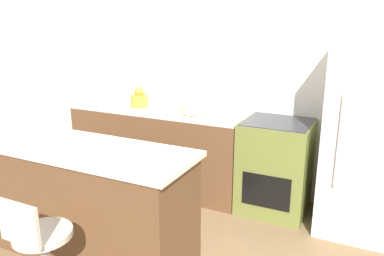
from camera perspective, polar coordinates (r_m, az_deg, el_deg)
name	(u,v)px	position (r m, az deg, el deg)	size (l,w,h in m)	color
ground_plane	(169,201)	(4.05, -3.58, -11.03)	(14.00, 14.00, 0.00)	#8E704C
wall_back	(196,71)	(4.25, 0.64, 8.65)	(8.00, 0.06, 2.60)	white
back_counter	(159,147)	(4.28, -4.98, -2.98)	(1.99, 0.62, 0.92)	brown
kitchen_island	(87,200)	(3.15, -15.64, -10.56)	(1.79, 0.66, 0.91)	brown
oven_range	(275,166)	(3.80, 12.56, -5.71)	(0.65, 0.63, 0.92)	olive
refrigerator	(365,139)	(3.56, 24.89, -1.50)	(0.66, 0.71, 1.71)	silver
stool_chair	(42,256)	(2.64, -21.90, -17.68)	(0.36, 0.36, 0.84)	#B7B7BC
kettle	(139,99)	(4.22, -8.03, 4.40)	(0.20, 0.20, 0.23)	#B29333
mixing_bowl	(193,109)	(3.90, 0.20, 2.98)	(0.28, 0.28, 0.09)	#C1B28E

